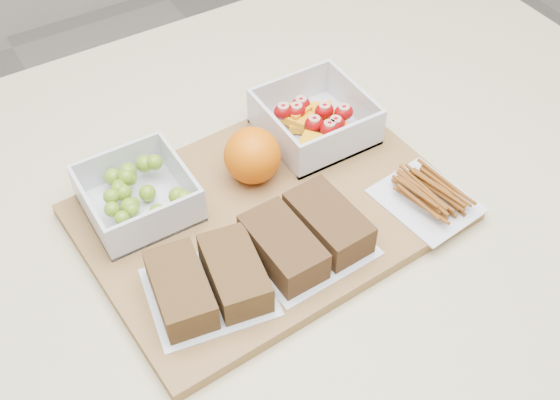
# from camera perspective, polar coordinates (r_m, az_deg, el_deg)

# --- Properties ---
(counter) EXTENTS (1.20, 0.90, 0.90)m
(counter) POSITION_cam_1_polar(r_m,az_deg,el_deg) (1.21, -0.18, -15.87)
(counter) COLOR beige
(counter) RESTS_ON ground
(cutting_board) EXTENTS (0.44, 0.32, 0.02)m
(cutting_board) POSITION_cam_1_polar(r_m,az_deg,el_deg) (0.84, -0.97, -1.01)
(cutting_board) COLOR olive
(cutting_board) RESTS_ON counter
(grape_container) EXTENTS (0.12, 0.12, 0.05)m
(grape_container) POSITION_cam_1_polar(r_m,az_deg,el_deg) (0.83, -11.45, 0.46)
(grape_container) COLOR silver
(grape_container) RESTS_ON cutting_board
(fruit_container) EXTENTS (0.13, 0.13, 0.05)m
(fruit_container) POSITION_cam_1_polar(r_m,az_deg,el_deg) (0.91, 2.82, 6.45)
(fruit_container) COLOR silver
(fruit_container) RESTS_ON cutting_board
(orange) EXTENTS (0.07, 0.07, 0.07)m
(orange) POSITION_cam_1_polar(r_m,az_deg,el_deg) (0.84, -2.26, 3.63)
(orange) COLOR orange
(orange) RESTS_ON cutting_board
(sandwich_bag_left) EXTENTS (0.15, 0.13, 0.04)m
(sandwich_bag_left) POSITION_cam_1_polar(r_m,az_deg,el_deg) (0.74, -5.87, -6.63)
(sandwich_bag_left) COLOR silver
(sandwich_bag_left) RESTS_ON cutting_board
(sandwich_bag_center) EXTENTS (0.14, 0.13, 0.04)m
(sandwich_bag_center) POSITION_cam_1_polar(r_m,az_deg,el_deg) (0.78, 2.11, -2.88)
(sandwich_bag_center) COLOR silver
(sandwich_bag_center) RESTS_ON cutting_board
(pretzel_bag) EXTENTS (0.11, 0.12, 0.03)m
(pretzel_bag) POSITION_cam_1_polar(r_m,az_deg,el_deg) (0.85, 11.87, 0.48)
(pretzel_bag) COLOR silver
(pretzel_bag) RESTS_ON cutting_board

